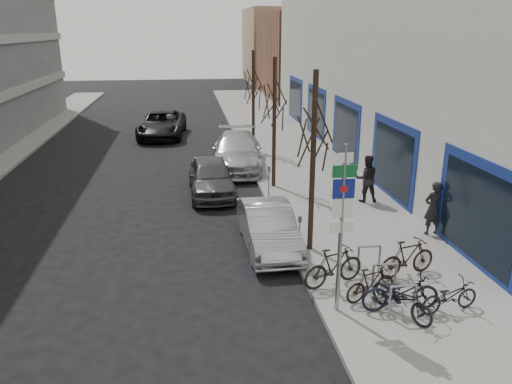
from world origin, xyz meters
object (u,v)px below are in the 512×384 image
object	(u,v)px
highway_sign_pole	(342,220)
parked_car_mid	(211,177)
bike_mid_inner	(334,266)
meter_mid	(269,179)
meter_front	(300,232)
bike_near_right	(371,283)
bike_near_left	(402,295)
lane_car	(162,124)
meter_back	(251,148)
bike_mid_curb	(401,289)
bike_far_curb	(450,294)
bike_rack	(384,275)
tree_far	(253,78)
tree_near	(314,120)
parked_car_front	(268,227)
pedestrian_far	(366,178)
bike_far_inner	(408,257)
pedestrian_near	(433,208)
tree_mid	(275,92)
parked_car_back	(237,152)

from	to	relation	value
highway_sign_pole	parked_car_mid	distance (m)	10.13
bike_mid_inner	meter_mid	bearing A→B (deg)	-15.30
meter_front	bike_near_right	size ratio (longest dim) A/B	0.86
parked_car_mid	bike_near_right	bearing A→B (deg)	-71.08
bike_near_left	lane_car	world-z (taller)	lane_car
bike_near_right	meter_back	bearing A→B (deg)	-13.88
meter_mid	bike_mid_curb	world-z (taller)	meter_mid
highway_sign_pole	bike_near_left	bearing A→B (deg)	-16.99
bike_mid_curb	lane_car	world-z (taller)	lane_car
bike_near_left	bike_far_curb	distance (m)	1.20
highway_sign_pole	lane_car	bearing A→B (deg)	102.80
bike_near_left	highway_sign_pole	bearing A→B (deg)	135.84
meter_front	meter_back	xyz separation A→B (m)	(0.00, 11.00, 0.00)
bike_rack	meter_back	size ratio (longest dim) A/B	1.78
meter_back	tree_far	bearing A→B (deg)	79.80
tree_near	bike_far_curb	xyz separation A→B (m)	(2.41, -3.93, -3.48)
bike_mid_curb	lane_car	size ratio (longest dim) A/B	0.32
meter_back	bike_mid_inner	distance (m)	12.83
bike_mid_inner	tree_near	bearing A→B (deg)	-17.89
highway_sign_pole	bike_mid_curb	distance (m)	2.28
parked_car_front	parked_car_mid	bearing A→B (deg)	103.32
meter_back	bike_mid_inner	world-z (taller)	meter_back
parked_car_front	parked_car_mid	size ratio (longest dim) A/B	0.95
pedestrian_far	bike_far_inner	bearing A→B (deg)	86.19
tree_far	bike_mid_inner	xyz separation A→B (m)	(0.06, -15.32, -3.40)
parked_car_front	pedestrian_near	distance (m)	5.41
tree_near	pedestrian_near	xyz separation A→B (m)	(4.20, 0.57, -3.06)
bike_near_right	meter_mid	bearing A→B (deg)	-10.53
meter_back	bike_far_curb	world-z (taller)	meter_back
bike_near_right	parked_car_mid	distance (m)	9.93
bike_near_left	parked_car_mid	xyz separation A→B (m)	(-3.89, 10.10, 0.07)
tree_mid	pedestrian_far	world-z (taller)	tree_mid
parked_car_front	parked_car_back	bearing A→B (deg)	88.54
bike_mid_curb	bike_far_curb	xyz separation A→B (m)	(1.14, -0.21, -0.10)
highway_sign_pole	bike_far_curb	xyz separation A→B (m)	(2.61, -0.42, -1.84)
meter_front	pedestrian_near	world-z (taller)	pedestrian_near
tree_near	bike_far_curb	size ratio (longest dim) A/B	3.58
pedestrian_far	bike_mid_inner	bearing A→B (deg)	69.27
bike_far_inner	pedestrian_far	size ratio (longest dim) A/B	0.95
meter_mid	parked_car_mid	bearing A→B (deg)	152.48
tree_mid	parked_car_back	size ratio (longest dim) A/B	0.95
highway_sign_pole	tree_near	xyz separation A→B (m)	(0.20, 3.51, 1.65)
highway_sign_pole	meter_mid	size ratio (longest dim) A/B	3.31
meter_back	bike_near_left	world-z (taller)	meter_back
meter_back	bike_far_curb	xyz separation A→B (m)	(2.86, -14.43, -0.30)
meter_mid	meter_back	world-z (taller)	same
meter_back	parked_car_back	xyz separation A→B (m)	(-0.75, -0.46, -0.07)
tree_far	bike_mid_curb	bearing A→B (deg)	-85.66
tree_near	pedestrian_far	world-z (taller)	tree_near
bike_rack	lane_car	distance (m)	22.09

